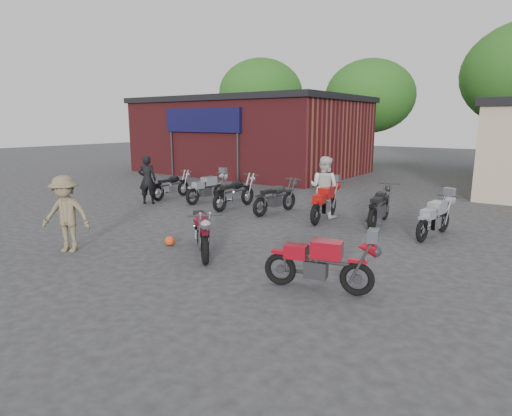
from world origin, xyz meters
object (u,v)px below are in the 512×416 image
Objects in this scene: person_light at (324,187)px; person_tan at (66,214)px; person_dark at (147,180)px; row_bike_2 at (235,191)px; vintage_motorcycle at (201,227)px; row_bike_3 at (276,196)px; row_bike_0 at (172,184)px; row_bike_1 at (207,187)px; row_bike_5 at (380,204)px; row_bike_4 at (325,201)px; sportbike at (320,261)px; helmet at (170,241)px; row_bike_6 at (435,216)px.

person_tan is at bearing 63.37° from person_light.
row_bike_2 is at bearing 164.93° from person_dark.
row_bike_3 is (-1.09, 4.65, -0.04)m from vintage_motorcycle.
row_bike_0 is at bearing -176.17° from vintage_motorcycle.
vintage_motorcycle reaches higher than row_bike_1.
person_light is 1.08× the size of person_tan.
person_light reaches higher than row_bike_0.
row_bike_5 reaches higher than row_bike_1.
person_light reaches higher than row_bike_4.
vintage_motorcycle reaches higher than sportbike.
row_bike_1 is 1.57m from row_bike_2.
person_dark is (-4.64, 3.23, 0.76)m from helmet.
person_light is at bearing -80.01° from row_bike_2.
person_dark is 0.92× the size of person_light.
sportbike is at bearing 35.89° from vintage_motorcycle.
row_bike_5 is (7.95, 1.80, -0.26)m from person_dark.
row_bike_5 reaches higher than row_bike_4.
person_light reaches higher than person_tan.
row_bike_3 is (-1.51, -0.41, -0.37)m from person_light.
vintage_motorcycle is 5.25m from row_bike_2.
person_dark is at bearing 136.70° from row_bike_1.
person_tan is 7.02m from row_bike_0.
row_bike_0 is 3.21m from row_bike_2.
helmet is at bearing 140.74° from row_bike_6.
row_bike_5 is (1.79, 0.02, -0.33)m from person_light.
person_dark is 0.91× the size of row_bike_1.
row_bike_4 is (4.87, -0.07, 0.03)m from row_bike_1.
row_bike_5 reaches higher than sportbike.
row_bike_2 is (-1.58, 4.46, 0.49)m from helmet.
row_bike_1 is 0.97× the size of row_bike_3.
person_tan is at bearing -179.54° from row_bike_2.
row_bike_1 reaches higher than helmet.
vintage_motorcycle is 4.78m from row_bike_3.
sportbike is at bearing -177.54° from row_bike_5.
row_bike_0 reaches higher than helmet.
helmet is (-1.10, 0.05, -0.51)m from vintage_motorcycle.
row_bike_1 is 3.14m from row_bike_3.
person_dark is at bearing 112.69° from row_bike_3.
row_bike_0 is 4.80m from row_bike_3.
person_dark reaches higher than row_bike_5.
person_light is 1.00× the size of row_bike_0.
person_dark is 0.82× the size of row_bike_5.
row_bike_1 is at bearing 93.88° from row_bike_3.
helmet is 0.12× the size of row_bike_3.
row_bike_4 is (-2.50, 5.03, 0.04)m from sportbike.
row_bike_0 reaches higher than row_bike_6.
person_dark is at bearing 142.94° from sportbike.
sportbike is 1.01× the size of row_bike_6.
row_bike_3 reaches higher than sportbike.
row_bike_1 is (-4.65, -0.28, -0.39)m from person_light.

